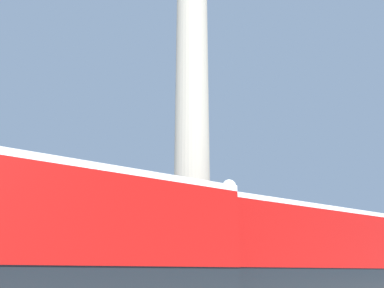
% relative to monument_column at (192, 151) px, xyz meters
% --- Properties ---
extents(monument_column, '(5.71, 5.71, 24.58)m').
position_rel_monument_column_xyz_m(monument_column, '(0.00, 0.00, 0.00)').
color(monument_column, '#ADA593').
rests_on(monument_column, ground_plane).
extents(bus_b, '(11.09, 2.96, 4.25)m').
position_rel_monument_column_xyz_m(bus_b, '(0.62, -5.52, -5.26)').
color(bus_b, '#A80F0C').
rests_on(bus_b, ground_plane).
extents(street_lamp, '(0.45, 0.45, 5.38)m').
position_rel_monument_column_xyz_m(street_lamp, '(-1.26, -3.83, -4.46)').
color(street_lamp, black).
rests_on(street_lamp, ground_plane).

